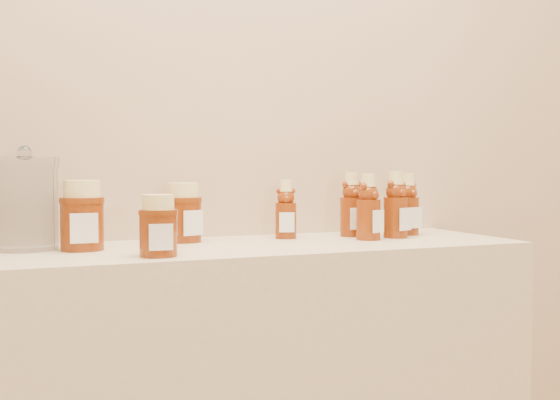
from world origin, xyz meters
name	(u,v)px	position (x,y,z in m)	size (l,w,h in m)	color
wall_back	(229,54)	(0.00, 1.75, 1.35)	(3.50, 0.02, 2.70)	tan
bear_bottle_back_left	(286,205)	(0.11, 1.65, 0.98)	(0.05, 0.05, 0.16)	#5C1E07
bear_bottle_back_mid	(352,200)	(0.28, 1.63, 0.99)	(0.06, 0.06, 0.18)	#5C1E07
bear_bottle_back_right	(408,200)	(0.43, 1.61, 0.99)	(0.06, 0.06, 0.18)	#5C1E07
bear_bottle_front_left	(368,202)	(0.28, 1.54, 0.99)	(0.06, 0.06, 0.18)	#5C1E07
bear_bottle_front_right	(396,200)	(0.36, 1.56, 0.99)	(0.06, 0.06, 0.18)	#5C1E07
honey_jar_left	(82,215)	(-0.38, 1.59, 0.97)	(0.09, 0.09, 0.15)	#5C1E07
honey_jar_back	(183,212)	(-0.14, 1.67, 0.97)	(0.09, 0.09, 0.14)	#5C1E07
honey_jar_front	(158,225)	(-0.25, 1.43, 0.96)	(0.08, 0.08, 0.12)	#5C1E07
glass_canister	(25,199)	(-0.48, 1.64, 1.01)	(0.14, 0.14, 0.21)	white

